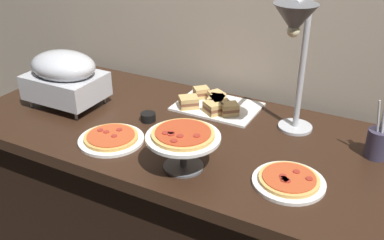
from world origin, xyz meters
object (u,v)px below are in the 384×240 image
object	(u,v)px
pizza_plate_center	(289,181)
chafing_dish	(65,76)
sauce_cup_far	(148,117)
pizza_plate_raised_stand	(183,139)
sandwich_platter	(214,104)
pizza_plate_front	(111,138)
utensil_holder	(378,143)
heat_lamp	(296,34)

from	to	relation	value
pizza_plate_center	chafing_dish	bearing A→B (deg)	173.28
chafing_dish	sauce_cup_far	size ratio (longest dim) A/B	5.12
pizza_plate_raised_stand	sauce_cup_far	bearing A→B (deg)	141.64
pizza_plate_raised_stand	sandwich_platter	distance (m)	0.50
chafing_dish	sandwich_platter	world-z (taller)	chafing_dish
sauce_cup_far	chafing_dish	bearing A→B (deg)	-174.77
pizza_plate_raised_stand	sandwich_platter	size ratio (longest dim) A/B	0.71
pizza_plate_front	pizza_plate_center	size ratio (longest dim) A/B	1.05
pizza_plate_front	sandwich_platter	size ratio (longest dim) A/B	0.70
chafing_dish	sandwich_platter	distance (m)	0.68
pizza_plate_center	sandwich_platter	world-z (taller)	sandwich_platter
pizza_plate_center	sauce_cup_far	distance (m)	0.69
sauce_cup_far	utensil_holder	bearing A→B (deg)	9.62
chafing_dish	sauce_cup_far	bearing A→B (deg)	5.23
chafing_dish	utensil_holder	xyz separation A→B (m)	(1.31, 0.19, -0.08)
heat_lamp	pizza_plate_front	xyz separation A→B (m)	(-0.61, -0.29, -0.42)
chafing_dish	sauce_cup_far	distance (m)	0.43
heat_lamp	pizza_plate_raised_stand	xyz separation A→B (m)	(-0.27, -0.32, -0.32)
sauce_cup_far	pizza_plate_center	bearing A→B (deg)	-13.90
sauce_cup_far	pizza_plate_front	bearing A→B (deg)	-98.46
pizza_plate_center	pizza_plate_front	bearing A→B (deg)	-175.90
pizza_plate_front	chafing_dish	bearing A→B (deg)	155.01
sandwich_platter	pizza_plate_raised_stand	bearing A→B (deg)	-76.93
sandwich_platter	sauce_cup_far	xyz separation A→B (m)	(-0.20, -0.24, -0.01)
chafing_dish	pizza_plate_raised_stand	bearing A→B (deg)	-15.94
chafing_dish	pizza_plate_center	distance (m)	1.10
pizza_plate_front	pizza_plate_raised_stand	world-z (taller)	pizza_plate_raised_stand
heat_lamp	pizza_plate_center	size ratio (longest dim) A/B	2.28
pizza_plate_center	utensil_holder	distance (m)	0.40
heat_lamp	chafing_dish	bearing A→B (deg)	-173.39
heat_lamp	sauce_cup_far	xyz separation A→B (m)	(-0.57, -0.08, -0.42)
pizza_plate_center	sandwich_platter	size ratio (longest dim) A/B	0.67
chafing_dish	utensil_holder	world-z (taller)	chafing_dish
pizza_plate_front	pizza_plate_center	bearing A→B (deg)	4.10
chafing_dish	sandwich_platter	bearing A→B (deg)	24.57
heat_lamp	sauce_cup_far	size ratio (longest dim) A/B	8.68
pizza_plate_front	heat_lamp	bearing A→B (deg)	25.71
pizza_plate_raised_stand	heat_lamp	bearing A→B (deg)	50.23
heat_lamp	pizza_plate_front	world-z (taller)	heat_lamp
heat_lamp	utensil_holder	size ratio (longest dim) A/B	2.42
sandwich_platter	utensil_holder	size ratio (longest dim) A/B	1.60
sandwich_platter	sauce_cup_far	bearing A→B (deg)	-129.12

